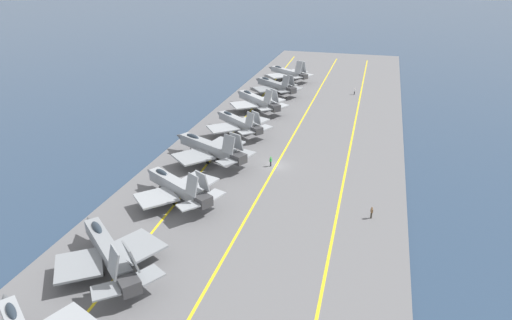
{
  "coord_description": "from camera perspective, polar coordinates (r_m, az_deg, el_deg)",
  "views": [
    {
      "loc": [
        -70.41,
        -15.82,
        33.33
      ],
      "look_at": [
        -4.18,
        2.5,
        2.9
      ],
      "focal_mm": 32.0,
      "sensor_mm": 36.0,
      "label": 1
    }
  ],
  "objects": [
    {
      "name": "deck_stripe_foul_line",
      "position": [
        77.83,
        11.08,
        -1.62
      ],
      "size": [
        191.13,
        2.66,
        0.01
      ],
      "primitive_type": "cube",
      "rotation": [
        0.0,
        0.0,
        0.01
      ],
      "color": "yellow",
      "rests_on": "carrier_deck"
    },
    {
      "name": "deck_stripe_centerline",
      "position": [
        79.32,
        2.54,
        -0.67
      ],
      "size": [
        191.14,
        0.36,
        0.01
      ],
      "primitive_type": "cube",
      "color": "yellow",
      "rests_on": "carrier_deck"
    },
    {
      "name": "deck_stripe_edge_line",
      "position": [
        82.51,
        -5.5,
        0.25
      ],
      "size": [
        191.02,
        7.52,
        0.01
      ],
      "primitive_type": "cube",
      "rotation": [
        0.0,
        0.0,
        0.04
      ],
      "color": "yellow",
      "rests_on": "carrier_deck"
    },
    {
      "name": "crew_white_vest",
      "position": [
        124.24,
        12.22,
        8.44
      ],
      "size": [
        0.41,
        0.3,
        1.77
      ],
      "color": "#232328",
      "rests_on": "carrier_deck"
    },
    {
      "name": "crew_brown_vest",
      "position": [
        65.15,
        14.26,
        -6.32
      ],
      "size": [
        0.44,
        0.36,
        1.75
      ],
      "color": "#383328",
      "rests_on": "carrier_deck"
    },
    {
      "name": "crew_green_vest",
      "position": [
        78.57,
        1.86,
        -0.11
      ],
      "size": [
        0.45,
        0.38,
        1.8
      ],
      "color": "#232328",
      "rests_on": "carrier_deck"
    },
    {
      "name": "parked_jet_eighth",
      "position": [
        137.04,
        3.97,
        10.89
      ],
      "size": [
        13.63,
        15.4,
        6.32
      ],
      "color": "#9EA3A8",
      "rests_on": "carrier_deck"
    },
    {
      "name": "parked_jet_fourth",
      "position": [
        80.49,
        -5.89,
        1.59
      ],
      "size": [
        14.09,
        17.18,
        6.51
      ],
      "color": "gray",
      "rests_on": "carrier_deck"
    },
    {
      "name": "parked_jet_fifth",
      "position": [
        93.08,
        -2.23,
        4.76
      ],
      "size": [
        13.5,
        14.36,
        5.89
      ],
      "color": "#93999E",
      "rests_on": "carrier_deck"
    },
    {
      "name": "parked_jet_seventh",
      "position": [
        122.22,
        2.35,
        9.35
      ],
      "size": [
        13.27,
        15.08,
        5.87
      ],
      "color": "gray",
      "rests_on": "carrier_deck"
    },
    {
      "name": "parked_jet_second",
      "position": [
        55.73,
        -17.98,
        -10.77
      ],
      "size": [
        14.46,
        15.57,
        6.17
      ],
      "color": "gray",
      "rests_on": "carrier_deck"
    },
    {
      "name": "parked_jet_third",
      "position": [
        68.05,
        -9.9,
        -3.22
      ],
      "size": [
        13.02,
        15.09,
        6.16
      ],
      "color": "#93999E",
      "rests_on": "carrier_deck"
    },
    {
      "name": "carrier_deck",
      "position": [
        79.41,
        2.54,
        -0.8
      ],
      "size": [
        212.37,
        43.11,
        0.4
      ],
      "primitive_type": "cube",
      "color": "slate",
      "rests_on": "ground"
    },
    {
      "name": "parked_jet_sixth",
      "position": [
        108.28,
        0.13,
        7.49
      ],
      "size": [
        14.48,
        15.56,
        6.23
      ],
      "color": "#9EA3A8",
      "rests_on": "carrier_deck"
    },
    {
      "name": "ground_plane",
      "position": [
        79.49,
        2.54,
        -0.93
      ],
      "size": [
        2000.0,
        2000.0,
        0.0
      ],
      "primitive_type": "plane",
      "color": "navy"
    }
  ]
}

